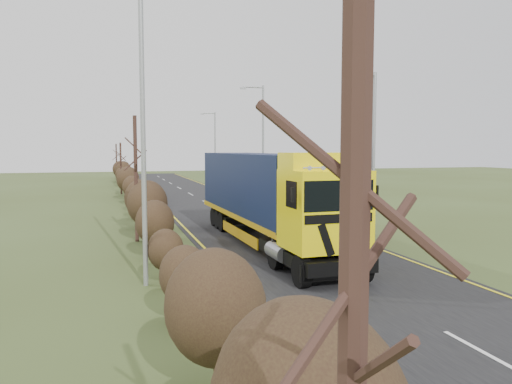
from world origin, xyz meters
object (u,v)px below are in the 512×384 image
Objects in this scene: car_red_hatchback at (272,195)px; lorry at (266,192)px; speed_sign at (314,194)px; streetlight_near at (372,148)px; car_blue_sedan at (303,192)px.

lorry is at bearing 76.31° from car_red_hatchback.
lorry is 7.03× the size of speed_sign.
speed_sign is (0.16, 7.53, -2.95)m from streetlight_near.
speed_sign is (-0.60, -10.38, 0.97)m from car_red_hatchback.
car_red_hatchback is at bearing 87.57° from streetlight_near.
streetlight_near is at bearing -91.20° from speed_sign.
lorry is at bearing 66.15° from car_blue_sedan.
car_red_hatchback is 1.53× the size of speed_sign.
car_red_hatchback is 0.42× the size of streetlight_near.
speed_sign reaches higher than car_blue_sedan.
car_blue_sedan is 2.06× the size of speed_sign.
car_blue_sedan reaches higher than car_red_hatchback.
car_red_hatchback is at bearing 86.67° from speed_sign.
streetlight_near is at bearing 93.07° from car_red_hatchback.
lorry is at bearing -176.82° from streetlight_near.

